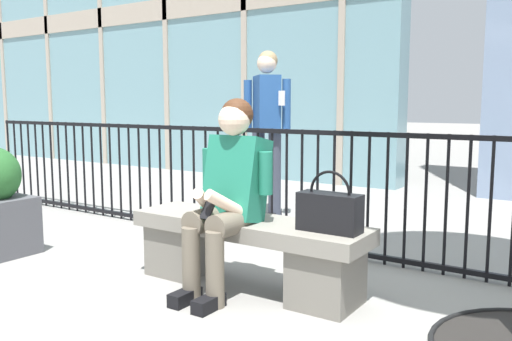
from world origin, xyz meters
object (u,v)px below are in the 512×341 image
object	(u,v)px
stone_bench	(247,246)
seated_person_with_phone	(228,190)
bystander_at_railing	(267,121)
handbag_on_bench	(330,211)

from	to	relation	value
stone_bench	seated_person_with_phone	world-z (taller)	seated_person_with_phone
stone_bench	seated_person_with_phone	size ratio (longest dim) A/B	1.32
seated_person_with_phone	bystander_at_railing	size ratio (longest dim) A/B	0.71
handbag_on_bench	seated_person_with_phone	bearing A→B (deg)	-169.41
seated_person_with_phone	handbag_on_bench	bearing A→B (deg)	10.59
seated_person_with_phone	handbag_on_bench	size ratio (longest dim) A/B	3.32
stone_bench	bystander_at_railing	world-z (taller)	bystander_at_railing
seated_person_with_phone	bystander_at_railing	xyz separation A→B (m)	(-1.01, 2.02, 0.35)
stone_bench	seated_person_with_phone	xyz separation A→B (m)	(-0.05, -0.13, 0.38)
seated_person_with_phone	bystander_at_railing	world-z (taller)	bystander_at_railing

